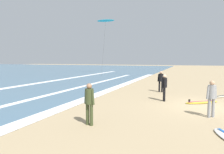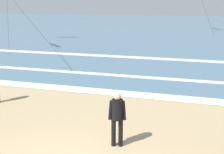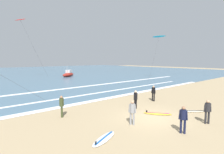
{
  "view_description": "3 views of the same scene",
  "coord_description": "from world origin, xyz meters",
  "px_view_note": "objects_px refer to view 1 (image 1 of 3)",
  "views": [
    {
      "loc": [
        -12.01,
        0.75,
        2.49
      ],
      "look_at": [
        1.36,
        5.76,
        1.29
      ],
      "focal_mm": 33.72,
      "sensor_mm": 36.0,
      "label": 1
    },
    {
      "loc": [
        2.6,
        -4.81,
        3.95
      ],
      "look_at": [
        -0.36,
        5.42,
        1.15
      ],
      "focal_mm": 44.7,
      "sensor_mm": 36.0,
      "label": 2
    },
    {
      "loc": [
        -10.29,
        -7.51,
        4.23
      ],
      "look_at": [
        -0.01,
        4.43,
        2.63
      ],
      "focal_mm": 27.76,
      "sensor_mm": 36.0,
      "label": 3
    }
  ],
  "objects_px": {
    "surfer_foreground_main": "(212,95)",
    "kite_cyan_low_near": "(106,21)",
    "surfboard_right_spare": "(202,102)",
    "surfer_left_far": "(161,80)",
    "surfboard_foreground_flat": "(224,96)",
    "surfer_background_far": "(164,85)",
    "surfer_mid_group": "(89,100)"
  },
  "relations": [
    {
      "from": "surfboard_foreground_flat",
      "to": "kite_cyan_low_near",
      "type": "xyz_separation_m",
      "value": [
        18.76,
        16.19,
        9.1
      ]
    },
    {
      "from": "surfboard_right_spare",
      "to": "kite_cyan_low_near",
      "type": "distance_m",
      "value": 27.56
    },
    {
      "from": "surfer_left_far",
      "to": "surfer_background_far",
      "type": "bearing_deg",
      "value": -169.19
    },
    {
      "from": "surfer_left_far",
      "to": "surfboard_foreground_flat",
      "type": "relative_size",
      "value": 0.81
    },
    {
      "from": "surfer_left_far",
      "to": "surfboard_right_spare",
      "type": "height_order",
      "value": "surfer_left_far"
    },
    {
      "from": "surfer_mid_group",
      "to": "kite_cyan_low_near",
      "type": "xyz_separation_m",
      "value": [
        27.37,
        10.52,
        8.19
      ]
    },
    {
      "from": "surfboard_foreground_flat",
      "to": "surfboard_right_spare",
      "type": "relative_size",
      "value": 0.96
    },
    {
      "from": "surfboard_foreground_flat",
      "to": "kite_cyan_low_near",
      "type": "height_order",
      "value": "kite_cyan_low_near"
    },
    {
      "from": "surfer_background_far",
      "to": "surfboard_foreground_flat",
      "type": "bearing_deg",
      "value": -51.03
    },
    {
      "from": "surfboard_right_spare",
      "to": "kite_cyan_low_near",
      "type": "relative_size",
      "value": 0.22
    },
    {
      "from": "surfer_background_far",
      "to": "surfboard_foreground_flat",
      "type": "xyz_separation_m",
      "value": [
        2.89,
        -3.57,
        -0.91
      ]
    },
    {
      "from": "surfer_foreground_main",
      "to": "surfer_mid_group",
      "type": "xyz_separation_m",
      "value": [
        -2.8,
        4.42,
        0.0
      ]
    },
    {
      "from": "surfer_foreground_main",
      "to": "kite_cyan_low_near",
      "type": "bearing_deg",
      "value": 31.3
    },
    {
      "from": "kite_cyan_low_near",
      "to": "surfer_foreground_main",
      "type": "bearing_deg",
      "value": -148.7
    },
    {
      "from": "surfer_background_far",
      "to": "surfer_left_far",
      "type": "bearing_deg",
      "value": 10.81
    },
    {
      "from": "surfer_left_far",
      "to": "surfboard_foreground_flat",
      "type": "bearing_deg",
      "value": -97.65
    },
    {
      "from": "surfer_foreground_main",
      "to": "surfer_mid_group",
      "type": "relative_size",
      "value": 1.0
    },
    {
      "from": "surfer_background_far",
      "to": "surfer_foreground_main",
      "type": "relative_size",
      "value": 1.0
    },
    {
      "from": "surfer_left_far",
      "to": "kite_cyan_low_near",
      "type": "xyz_separation_m",
      "value": [
        18.19,
        11.96,
        8.19
      ]
    },
    {
      "from": "surfer_mid_group",
      "to": "surfer_left_far",
      "type": "relative_size",
      "value": 1.0
    },
    {
      "from": "surfer_foreground_main",
      "to": "kite_cyan_low_near",
      "type": "height_order",
      "value": "kite_cyan_low_near"
    },
    {
      "from": "surfer_left_far",
      "to": "kite_cyan_low_near",
      "type": "distance_m",
      "value": 23.26
    },
    {
      "from": "surfer_background_far",
      "to": "surfer_mid_group",
      "type": "relative_size",
      "value": 1.0
    },
    {
      "from": "surfer_foreground_main",
      "to": "surfer_background_far",
      "type": "bearing_deg",
      "value": 38.32
    },
    {
      "from": "surfer_mid_group",
      "to": "surfboard_right_spare",
      "type": "relative_size",
      "value": 0.78
    },
    {
      "from": "surfer_mid_group",
      "to": "kite_cyan_low_near",
      "type": "distance_m",
      "value": 30.45
    },
    {
      "from": "kite_cyan_low_near",
      "to": "surfer_left_far",
      "type": "bearing_deg",
      "value": -146.66
    },
    {
      "from": "surfer_foreground_main",
      "to": "kite_cyan_low_near",
      "type": "xyz_separation_m",
      "value": [
        24.57,
        14.94,
        8.19
      ]
    },
    {
      "from": "surfer_background_far",
      "to": "surfer_left_far",
      "type": "xyz_separation_m",
      "value": [
        3.45,
        0.66,
        0.0
      ]
    },
    {
      "from": "surfer_mid_group",
      "to": "surfboard_foreground_flat",
      "type": "xyz_separation_m",
      "value": [
        8.61,
        -5.67,
        -0.91
      ]
    },
    {
      "from": "surfboard_foreground_flat",
      "to": "surfboard_right_spare",
      "type": "distance_m",
      "value": 3.07
    },
    {
      "from": "surfer_foreground_main",
      "to": "surfer_mid_group",
      "type": "bearing_deg",
      "value": 122.36
    }
  ]
}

